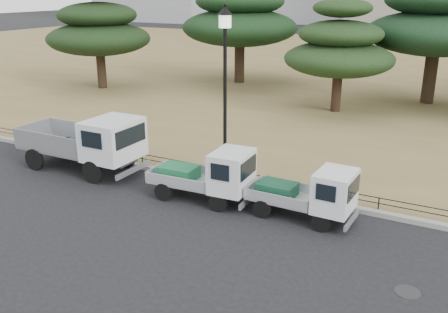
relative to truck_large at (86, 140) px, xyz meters
The scene contains 14 objects.
ground 5.92m from the truck_large, 14.81° to the right, with size 220.00×220.00×0.00m, color black.
lawn 29.67m from the truck_large, 79.10° to the left, with size 120.00×56.00×0.15m, color olive.
curb 5.83m from the truck_large, 11.27° to the left, with size 120.00×0.25×0.16m, color gray.
truck_large is the anchor object (origin of this frame).
truck_kei_front 5.47m from the truck_large, ahead, with size 3.45×1.62×1.79m.
truck_kei_rear 8.80m from the truck_large, ahead, with size 3.20×1.45×1.66m.
street_lamp 6.12m from the truck_large, 15.34° to the left, with size 0.53×0.53×5.91m.
pipe_fence 5.80m from the truck_large, 12.73° to the left, with size 38.00×0.04×0.40m.
tarp_pile 2.30m from the truck_large, 140.49° to the left, with size 1.61×1.29×0.97m.
manhole 12.46m from the truck_large, 12.49° to the right, with size 0.60×0.60×0.01m, color #2D2D30.
pine_west_far 16.29m from the truck_large, 129.06° to the left, with size 6.78×6.78×6.85m.
pine_west_near 19.22m from the truck_large, 98.56° to the left, with size 8.02×8.02×8.02m.
pine_center_left 14.68m from the truck_large, 66.45° to the left, with size 5.88×5.88×5.98m.
pine_center_right 20.83m from the truck_large, 60.84° to the left, with size 7.90×7.90×8.38m.
Camera 1 is at (7.40, -11.90, 6.67)m, focal length 40.00 mm.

